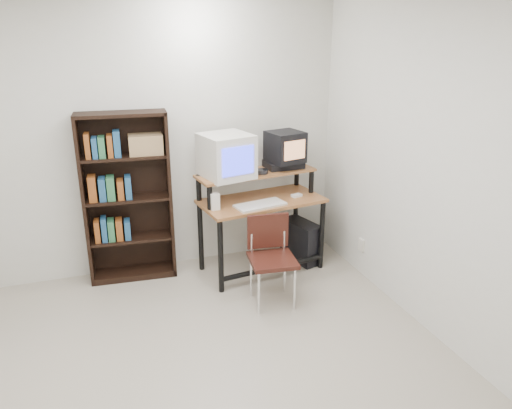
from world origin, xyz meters
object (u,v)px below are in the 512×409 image
object	(u,v)px
computer_desk	(261,204)
school_chair	(271,251)
crt_tv	(285,147)
crt_monitor	(226,156)
bookshelf	(127,195)
pc_tower	(301,241)

from	to	relation	value
computer_desk	school_chair	xyz separation A→B (m)	(-0.13, -0.61, -0.21)
computer_desk	crt_tv	bearing A→B (deg)	14.17
crt_monitor	crt_tv	bearing A→B (deg)	-7.66
crt_monitor	computer_desk	bearing A→B (deg)	-23.45
school_chair	bookshelf	world-z (taller)	bookshelf
crt_tv	bookshelf	distance (m)	1.57
pc_tower	bookshelf	bearing A→B (deg)	156.57
bookshelf	computer_desk	bearing A→B (deg)	-7.64
computer_desk	pc_tower	bearing A→B (deg)	-3.67
crt_tv	bookshelf	bearing A→B (deg)	161.63
crt_monitor	crt_tv	distance (m)	0.62
crt_tv	pc_tower	xyz separation A→B (m)	(0.16, -0.09, -0.99)
school_chair	crt_tv	bearing A→B (deg)	66.51
computer_desk	crt_monitor	xyz separation A→B (m)	(-0.32, 0.06, 0.49)
bookshelf	crt_tv	bearing A→B (deg)	-0.94
crt_tv	pc_tower	world-z (taller)	crt_tv
crt_monitor	crt_tv	world-z (taller)	crt_monitor
crt_tv	school_chair	bearing A→B (deg)	-132.83
crt_monitor	bookshelf	distance (m)	0.99
school_chair	bookshelf	xyz separation A→B (m)	(-1.10, 0.88, 0.36)
pc_tower	bookshelf	distance (m)	1.81
computer_desk	school_chair	distance (m)	0.66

